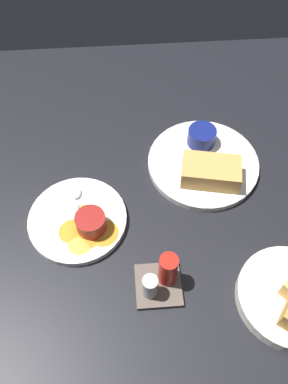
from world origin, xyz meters
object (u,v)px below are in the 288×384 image
at_px(sandwich_half_near, 211,172).
at_px(plate_chips_companion, 78,220).
at_px(ramekin_dark_sauce, 202,136).
at_px(condiment_caddy, 161,279).
at_px(ramekin_light_gravy, 91,222).
at_px(spoon_by_gravy_ramekin, 76,199).
at_px(spoon_by_dark_ramekin, 200,159).
at_px(plate_sandwich_main, 203,163).

height_order(sandwich_half_near, plate_chips_companion, sandwich_half_near).
relative_size(ramekin_dark_sauce, condiment_caddy, 0.71).
bearing_deg(ramekin_light_gravy, ramekin_dark_sauce, -140.61).
bearing_deg(spoon_by_gravy_ramekin, ramekin_dark_sauce, -154.12).
bearing_deg(condiment_caddy, spoon_by_dark_ramekin, -112.66).
xyz_separation_m(ramekin_dark_sauce, condiment_caddy, (0.13, 0.35, -0.00)).
bearing_deg(plate_chips_companion, condiment_caddy, 136.50).
distance_m(plate_sandwich_main, ramekin_light_gravy, 0.31).
distance_m(spoon_by_dark_ramekin, spoon_by_gravy_ramekin, 0.30).
bearing_deg(condiment_caddy, ramekin_dark_sauce, -110.93).
distance_m(plate_sandwich_main, spoon_by_gravy_ramekin, 0.31).
distance_m(spoon_by_gravy_ramekin, condiment_caddy, 0.26).
height_order(plate_sandwich_main, plate_chips_companion, same).
bearing_deg(plate_chips_companion, spoon_by_dark_ramekin, -154.32).
height_order(plate_sandwich_main, ramekin_light_gravy, ramekin_light_gravy).
height_order(spoon_by_dark_ramekin, plate_chips_companion, spoon_by_dark_ramekin).
xyz_separation_m(spoon_by_gravy_ramekin, condiment_caddy, (-0.17, 0.20, 0.01)).
distance_m(sandwich_half_near, ramekin_light_gravy, 0.29).
height_order(sandwich_half_near, spoon_by_dark_ramekin, sandwich_half_near).
bearing_deg(sandwich_half_near, ramekin_dark_sauce, -88.35).
distance_m(plate_sandwich_main, sandwich_half_near, 0.06).
bearing_deg(plate_sandwich_main, spoon_by_dark_ramekin, -36.56).
relative_size(sandwich_half_near, spoon_by_gravy_ramekin, 1.45).
distance_m(spoon_by_dark_ramekin, ramekin_light_gravy, 0.31).
xyz_separation_m(plate_chips_companion, condiment_caddy, (-0.17, 0.16, 0.03)).
relative_size(spoon_by_gravy_ramekin, condiment_caddy, 1.04).
distance_m(sandwich_half_near, condiment_caddy, 0.28).
relative_size(sandwich_half_near, plate_chips_companion, 0.67).
bearing_deg(spoon_by_gravy_ramekin, ramekin_light_gravy, 115.11).
xyz_separation_m(ramekin_dark_sauce, ramekin_light_gravy, (0.27, 0.22, 0.00)).
xyz_separation_m(spoon_by_dark_ramekin, ramekin_light_gravy, (0.26, 0.17, 0.02)).
bearing_deg(spoon_by_dark_ramekin, ramekin_dark_sauce, -100.68).
height_order(spoon_by_dark_ramekin, spoon_by_gravy_ramekin, same).
bearing_deg(sandwich_half_near, plate_chips_companion, 15.46).
relative_size(ramekin_light_gravy, spoon_by_gravy_ramekin, 0.64).
relative_size(ramekin_dark_sauce, spoon_by_gravy_ramekin, 0.68).
bearing_deg(ramekin_light_gravy, plate_sandwich_main, -148.82).
xyz_separation_m(ramekin_dark_sauce, spoon_by_dark_ramekin, (0.01, 0.05, -0.02)).
bearing_deg(sandwich_half_near, ramekin_light_gravy, 22.21).
bearing_deg(ramekin_light_gravy, spoon_by_gravy_ramekin, -64.89).
xyz_separation_m(ramekin_dark_sauce, plate_chips_companion, (0.30, 0.19, -0.03)).
distance_m(plate_chips_companion, spoon_by_gravy_ramekin, 0.05).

